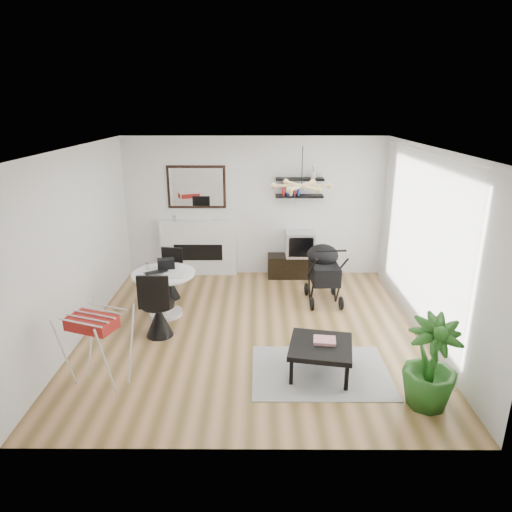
{
  "coord_description": "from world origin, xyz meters",
  "views": [
    {
      "loc": [
        0.08,
        -6.19,
        3.27
      ],
      "look_at": [
        0.05,
        0.4,
        1.06
      ],
      "focal_mm": 32.0,
      "sensor_mm": 36.0,
      "label": 1
    }
  ],
  "objects_px": {
    "tv_console": "(297,266)",
    "potted_plant": "(431,363)",
    "fireplace": "(198,241)",
    "crt_tv": "(300,244)",
    "stroller": "(323,275)",
    "coffee_table": "(321,347)",
    "dining_table": "(164,287)",
    "drying_rack": "(98,347)"
  },
  "relations": [
    {
      "from": "fireplace",
      "to": "tv_console",
      "type": "bearing_deg",
      "value": -4.02
    },
    {
      "from": "fireplace",
      "to": "potted_plant",
      "type": "bearing_deg",
      "value": -53.62
    },
    {
      "from": "crt_tv",
      "to": "potted_plant",
      "type": "bearing_deg",
      "value": -74.85
    },
    {
      "from": "dining_table",
      "to": "potted_plant",
      "type": "xyz_separation_m",
      "value": [
        3.41,
        -2.32,
        0.06
      ]
    },
    {
      "from": "stroller",
      "to": "potted_plant",
      "type": "xyz_separation_m",
      "value": [
        0.79,
        -2.92,
        0.07
      ]
    },
    {
      "from": "tv_console",
      "to": "potted_plant",
      "type": "relative_size",
      "value": 1.08
    },
    {
      "from": "coffee_table",
      "to": "potted_plant",
      "type": "height_order",
      "value": "potted_plant"
    },
    {
      "from": "fireplace",
      "to": "dining_table",
      "type": "bearing_deg",
      "value": -99.59
    },
    {
      "from": "tv_console",
      "to": "potted_plant",
      "type": "xyz_separation_m",
      "value": [
        1.14,
        -4.06,
        0.32
      ]
    },
    {
      "from": "crt_tv",
      "to": "dining_table",
      "type": "relative_size",
      "value": 0.55
    },
    {
      "from": "fireplace",
      "to": "stroller",
      "type": "xyz_separation_m",
      "value": [
        2.31,
        -1.29,
        -0.22
      ]
    },
    {
      "from": "fireplace",
      "to": "crt_tv",
      "type": "height_order",
      "value": "fireplace"
    },
    {
      "from": "stroller",
      "to": "dining_table",
      "type": "bearing_deg",
      "value": -170.3
    },
    {
      "from": "crt_tv",
      "to": "potted_plant",
      "type": "xyz_separation_m",
      "value": [
        1.1,
        -4.06,
        -0.14
      ]
    },
    {
      "from": "stroller",
      "to": "coffee_table",
      "type": "height_order",
      "value": "stroller"
    },
    {
      "from": "crt_tv",
      "to": "stroller",
      "type": "xyz_separation_m",
      "value": [
        0.31,
        -1.15,
        -0.21
      ]
    },
    {
      "from": "tv_console",
      "to": "crt_tv",
      "type": "height_order",
      "value": "crt_tv"
    },
    {
      "from": "crt_tv",
      "to": "coffee_table",
      "type": "distance_m",
      "value": 3.43
    },
    {
      "from": "stroller",
      "to": "coffee_table",
      "type": "xyz_separation_m",
      "value": [
        -0.34,
        -2.27,
        -0.11
      ]
    },
    {
      "from": "crt_tv",
      "to": "dining_table",
      "type": "distance_m",
      "value": 2.9
    },
    {
      "from": "dining_table",
      "to": "drying_rack",
      "type": "xyz_separation_m",
      "value": [
        -0.41,
        -1.93,
        0.02
      ]
    },
    {
      "from": "drying_rack",
      "to": "potted_plant",
      "type": "xyz_separation_m",
      "value": [
        3.82,
        -0.39,
        0.03
      ]
    },
    {
      "from": "fireplace",
      "to": "coffee_table",
      "type": "relative_size",
      "value": 2.42
    },
    {
      "from": "dining_table",
      "to": "fireplace",
      "type": "bearing_deg",
      "value": 80.41
    },
    {
      "from": "drying_rack",
      "to": "fireplace",
      "type": "bearing_deg",
      "value": 99.72
    },
    {
      "from": "fireplace",
      "to": "potted_plant",
      "type": "height_order",
      "value": "fireplace"
    },
    {
      "from": "potted_plant",
      "to": "crt_tv",
      "type": "bearing_deg",
      "value": 105.15
    },
    {
      "from": "dining_table",
      "to": "coffee_table",
      "type": "xyz_separation_m",
      "value": [
        2.28,
        -1.68,
        -0.12
      ]
    },
    {
      "from": "coffee_table",
      "to": "potted_plant",
      "type": "distance_m",
      "value": 1.31
    },
    {
      "from": "tv_console",
      "to": "crt_tv",
      "type": "xyz_separation_m",
      "value": [
        0.04,
        -0.0,
        0.46
      ]
    },
    {
      "from": "stroller",
      "to": "coffee_table",
      "type": "bearing_deg",
      "value": -101.48
    },
    {
      "from": "drying_rack",
      "to": "stroller",
      "type": "distance_m",
      "value": 3.95
    },
    {
      "from": "tv_console",
      "to": "potted_plant",
      "type": "distance_m",
      "value": 4.23
    },
    {
      "from": "fireplace",
      "to": "potted_plant",
      "type": "distance_m",
      "value": 5.22
    },
    {
      "from": "stroller",
      "to": "potted_plant",
      "type": "height_order",
      "value": "potted_plant"
    },
    {
      "from": "tv_console",
      "to": "drying_rack",
      "type": "xyz_separation_m",
      "value": [
        -2.69,
        -3.67,
        0.29
      ]
    },
    {
      "from": "tv_console",
      "to": "crt_tv",
      "type": "distance_m",
      "value": 0.46
    },
    {
      "from": "fireplace",
      "to": "coffee_table",
      "type": "height_order",
      "value": "fireplace"
    },
    {
      "from": "dining_table",
      "to": "potted_plant",
      "type": "relative_size",
      "value": 0.93
    },
    {
      "from": "drying_rack",
      "to": "stroller",
      "type": "xyz_separation_m",
      "value": [
        3.03,
        2.53,
        -0.04
      ]
    },
    {
      "from": "fireplace",
      "to": "crt_tv",
      "type": "relative_size",
      "value": 3.92
    },
    {
      "from": "tv_console",
      "to": "dining_table",
      "type": "distance_m",
      "value": 2.88
    }
  ]
}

